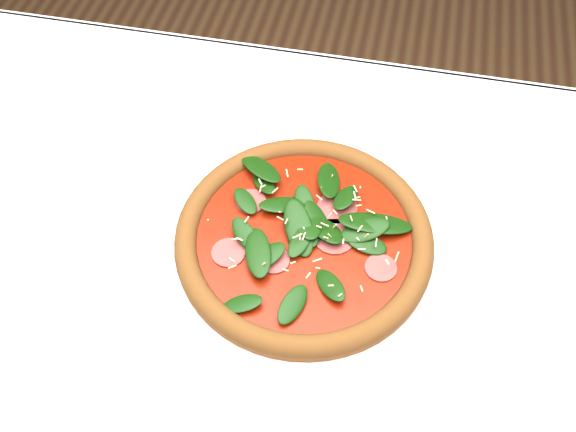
# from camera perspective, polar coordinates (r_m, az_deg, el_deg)

# --- Properties ---
(dining_table) EXTENTS (1.21, 0.81, 0.75)m
(dining_table) POSITION_cam_1_polar(r_m,az_deg,el_deg) (0.80, -1.01, -10.33)
(dining_table) COLOR silver
(dining_table) RESTS_ON ground
(plate) EXTENTS (0.34, 0.34, 0.01)m
(plate) POSITION_cam_1_polar(r_m,az_deg,el_deg) (0.73, 1.40, -2.61)
(plate) COLOR silver
(plate) RESTS_ON dining_table
(pizza) EXTENTS (0.33, 0.33, 0.04)m
(pizza) POSITION_cam_1_polar(r_m,az_deg,el_deg) (0.72, 1.44, -1.76)
(pizza) COLOR brown
(pizza) RESTS_ON plate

